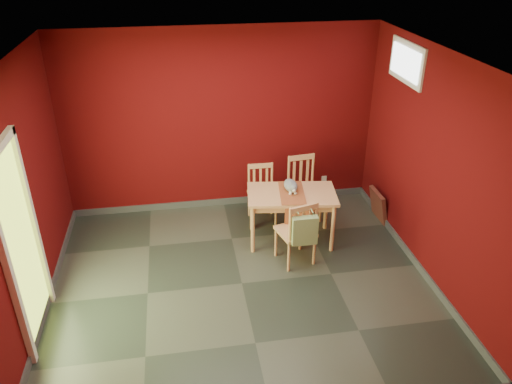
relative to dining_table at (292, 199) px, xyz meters
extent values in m
plane|color=#2D342D|center=(-0.80, -0.85, -0.64)|extent=(4.50, 4.50, 0.00)
plane|color=#4E0809|center=(-0.80, 1.15, 0.71)|extent=(4.50, 0.00, 4.50)
plane|color=#4E0809|center=(-0.80, -2.85, 0.71)|extent=(4.50, 0.00, 4.50)
plane|color=#4E0809|center=(-3.05, -0.85, 0.71)|extent=(0.00, 4.00, 4.00)
plane|color=#4E0809|center=(1.45, -0.85, 0.71)|extent=(0.00, 4.00, 4.00)
plane|color=white|center=(-0.80, -0.85, 2.06)|extent=(4.50, 4.50, 0.00)
cube|color=#3F4244|center=(-0.80, 1.14, -0.59)|extent=(4.50, 0.02, 0.10)
cube|color=#3F4244|center=(-3.03, -0.85, -0.59)|extent=(0.03, 4.00, 0.10)
cube|color=#3F4244|center=(1.44, -0.85, -0.59)|extent=(0.03, 4.00, 0.10)
cube|color=#B7D838|center=(-3.04, -1.25, 0.39)|extent=(0.02, 0.85, 2.05)
cube|color=white|center=(-3.01, -1.72, 0.43)|extent=(0.06, 0.08, 2.13)
cube|color=white|center=(-3.01, -0.79, 0.43)|extent=(0.06, 0.08, 2.13)
cube|color=white|center=(1.43, 0.15, 1.71)|extent=(0.03, 0.90, 0.50)
cube|color=white|center=(1.41, 0.15, 1.71)|extent=(0.02, 0.76, 0.36)
cube|color=silver|center=(0.80, 1.14, -0.34)|extent=(0.08, 0.02, 0.12)
cube|color=tan|center=(0.00, 0.00, 0.07)|extent=(1.24, 0.83, 0.04)
cube|color=tan|center=(0.00, 0.00, 0.00)|extent=(1.11, 0.70, 0.10)
cylinder|color=tan|center=(-0.56, -0.21, -0.29)|extent=(0.05, 0.05, 0.69)
cylinder|color=tan|center=(-0.48, 0.35, -0.29)|extent=(0.05, 0.05, 0.69)
cylinder|color=tan|center=(0.48, -0.35, -0.29)|extent=(0.05, 0.05, 0.69)
cylinder|color=tan|center=(0.56, 0.21, -0.29)|extent=(0.05, 0.05, 0.69)
cube|color=#964826|center=(0.00, 0.00, 0.10)|extent=(0.41, 0.70, 0.01)
cube|color=#964826|center=(0.00, -0.34, -0.08)|extent=(0.32, 0.05, 0.33)
cube|color=tan|center=(-0.29, 0.57, -0.23)|extent=(0.40, 0.40, 0.04)
cylinder|color=tan|center=(-0.46, 0.40, -0.44)|extent=(0.03, 0.03, 0.38)
cylinder|color=tan|center=(-0.46, 0.74, -0.44)|extent=(0.03, 0.03, 0.38)
cylinder|color=tan|center=(-0.12, 0.40, -0.44)|extent=(0.03, 0.03, 0.38)
cylinder|color=tan|center=(-0.12, 0.73, -0.44)|extent=(0.03, 0.03, 0.38)
cylinder|color=tan|center=(-0.46, 0.74, 0.00)|extent=(0.03, 0.03, 0.42)
cylinder|color=tan|center=(-0.12, 0.73, 0.00)|extent=(0.03, 0.03, 0.42)
cube|color=tan|center=(-0.29, 0.74, 0.17)|extent=(0.36, 0.04, 0.07)
cube|color=tan|center=(-0.38, 0.74, -0.04)|extent=(0.03, 0.02, 0.33)
cube|color=tan|center=(-0.29, 0.74, -0.04)|extent=(0.03, 0.02, 0.33)
cube|color=tan|center=(-0.20, 0.74, -0.04)|extent=(0.03, 0.02, 0.33)
cube|color=tan|center=(0.33, 0.56, -0.19)|extent=(0.47, 0.47, 0.04)
cylinder|color=tan|center=(0.16, 0.36, -0.42)|extent=(0.04, 0.04, 0.42)
cylinder|color=tan|center=(0.13, 0.73, -0.42)|extent=(0.04, 0.04, 0.42)
cylinder|color=tan|center=(0.53, 0.39, -0.42)|extent=(0.04, 0.04, 0.42)
cylinder|color=tan|center=(0.50, 0.76, -0.42)|extent=(0.04, 0.04, 0.42)
cylinder|color=tan|center=(0.13, 0.73, 0.06)|extent=(0.04, 0.04, 0.47)
cylinder|color=tan|center=(0.50, 0.76, 0.06)|extent=(0.04, 0.04, 0.47)
cube|color=tan|center=(0.31, 0.75, 0.25)|extent=(0.39, 0.07, 0.07)
cube|color=tan|center=(0.21, 0.74, 0.02)|extent=(0.04, 0.02, 0.36)
cube|color=tan|center=(0.31, 0.75, 0.02)|extent=(0.04, 0.02, 0.36)
cube|color=tan|center=(0.41, 0.76, 0.02)|extent=(0.04, 0.02, 0.36)
cube|color=tan|center=(-0.05, -0.48, -0.20)|extent=(0.52, 0.52, 0.04)
cylinder|color=tan|center=(0.07, -0.26, -0.43)|extent=(0.04, 0.04, 0.41)
cylinder|color=tan|center=(0.17, -0.61, -0.43)|extent=(0.04, 0.04, 0.41)
cylinder|color=tan|center=(-0.28, -0.35, -0.43)|extent=(0.04, 0.04, 0.41)
cylinder|color=tan|center=(-0.18, -0.70, -0.43)|extent=(0.04, 0.04, 0.41)
cylinder|color=tan|center=(0.17, -0.61, 0.04)|extent=(0.04, 0.04, 0.45)
cylinder|color=tan|center=(-0.18, -0.70, 0.04)|extent=(0.04, 0.04, 0.45)
cube|color=tan|center=(-0.01, -0.65, 0.23)|extent=(0.38, 0.13, 0.07)
cube|color=tan|center=(0.09, -0.63, 0.00)|extent=(0.04, 0.03, 0.35)
cube|color=tan|center=(-0.01, -0.65, 0.00)|extent=(0.04, 0.03, 0.35)
cube|color=tan|center=(-0.11, -0.68, 0.00)|extent=(0.04, 0.03, 0.35)
cube|color=#7F955F|center=(-0.01, -0.73, -0.04)|extent=(0.31, 0.10, 0.37)
cylinder|color=#7F955F|center=(-0.10, -0.67, 0.21)|extent=(0.02, 0.16, 0.02)
cylinder|color=#7F955F|center=(0.08, -0.67, 0.21)|extent=(0.02, 0.16, 0.02)
cube|color=brown|center=(1.39, 0.33, -0.41)|extent=(0.16, 0.46, 0.46)
cube|color=black|center=(1.39, 0.33, -0.41)|extent=(0.11, 0.32, 0.32)
camera|label=1|loc=(-1.43, -5.64, 3.18)|focal=35.00mm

